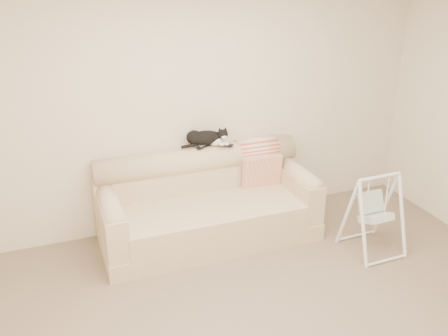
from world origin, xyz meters
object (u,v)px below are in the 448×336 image
sofa (207,205)px  tuxedo_cat (206,138)px  remote_a (203,146)px  remote_b (225,144)px  baby_swing (374,213)px

sofa → tuxedo_cat: 0.70m
remote_a → tuxedo_cat: size_ratio=0.35×
sofa → remote_b: size_ratio=14.25×
remote_b → tuxedo_cat: tuxedo_cat is taller
remote_b → tuxedo_cat: size_ratio=0.31×
remote_b → tuxedo_cat: (-0.20, 0.04, 0.09)m
sofa → remote_a: bearing=76.9°
baby_swing → tuxedo_cat: bearing=141.1°
remote_a → remote_b: 0.23m
remote_b → baby_swing: size_ratio=0.19×
remote_a → sofa: bearing=-103.1°
tuxedo_cat → remote_b: bearing=-10.9°
remote_a → remote_b: (0.23, -0.03, -0.00)m
sofa → remote_b: remote_b is taller
remote_a → baby_swing: size_ratio=0.22×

